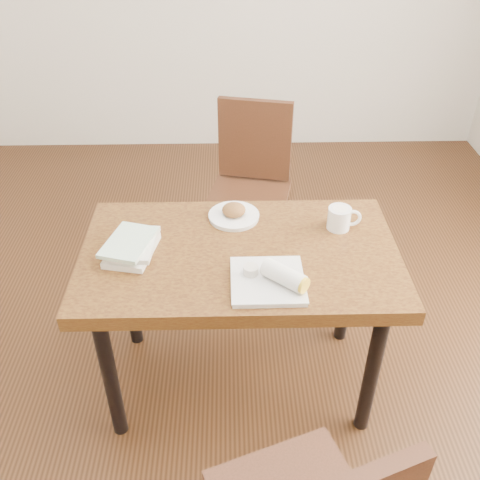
{
  "coord_description": "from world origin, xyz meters",
  "views": [
    {
      "loc": [
        -0.04,
        -1.64,
        1.99
      ],
      "look_at": [
        0.0,
        0.0,
        0.8
      ],
      "focal_mm": 40.0,
      "sensor_mm": 36.0,
      "label": 1
    }
  ],
  "objects_px": {
    "chair_far": "(251,179)",
    "plate_burrito": "(273,279)",
    "table": "(240,268)",
    "book_stack": "(132,246)",
    "coffee_mug": "(340,218)",
    "plate_scone": "(234,214)"
  },
  "relations": [
    {
      "from": "table",
      "to": "book_stack",
      "type": "height_order",
      "value": "book_stack"
    },
    {
      "from": "plate_scone",
      "to": "plate_burrito",
      "type": "height_order",
      "value": "plate_burrito"
    },
    {
      "from": "chair_far",
      "to": "book_stack",
      "type": "bearing_deg",
      "value": -118.14
    },
    {
      "from": "book_stack",
      "to": "plate_scone",
      "type": "bearing_deg",
      "value": 30.45
    },
    {
      "from": "plate_burrito",
      "to": "book_stack",
      "type": "height_order",
      "value": "plate_burrito"
    },
    {
      "from": "table",
      "to": "plate_scone",
      "type": "distance_m",
      "value": 0.25
    },
    {
      "from": "chair_far",
      "to": "coffee_mug",
      "type": "height_order",
      "value": "chair_far"
    },
    {
      "from": "plate_scone",
      "to": "coffee_mug",
      "type": "distance_m",
      "value": 0.44
    },
    {
      "from": "book_stack",
      "to": "table",
      "type": "bearing_deg",
      "value": 0.45
    },
    {
      "from": "coffee_mug",
      "to": "book_stack",
      "type": "bearing_deg",
      "value": -169.77
    },
    {
      "from": "plate_scone",
      "to": "book_stack",
      "type": "distance_m",
      "value": 0.45
    },
    {
      "from": "chair_far",
      "to": "plate_burrito",
      "type": "height_order",
      "value": "chair_far"
    },
    {
      "from": "chair_far",
      "to": "plate_scone",
      "type": "bearing_deg",
      "value": -98.35
    },
    {
      "from": "coffee_mug",
      "to": "plate_burrito",
      "type": "xyz_separation_m",
      "value": [
        -0.3,
        -0.35,
        -0.02
      ]
    },
    {
      "from": "plate_scone",
      "to": "plate_burrito",
      "type": "bearing_deg",
      "value": -73.11
    },
    {
      "from": "chair_far",
      "to": "plate_scone",
      "type": "relative_size",
      "value": 4.48
    },
    {
      "from": "table",
      "to": "plate_burrito",
      "type": "xyz_separation_m",
      "value": [
        0.11,
        -0.2,
        0.12
      ]
    },
    {
      "from": "table",
      "to": "book_stack",
      "type": "relative_size",
      "value": 4.63
    },
    {
      "from": "chair_far",
      "to": "plate_burrito",
      "type": "xyz_separation_m",
      "value": [
        0.03,
        -1.12,
        0.23
      ]
    },
    {
      "from": "table",
      "to": "coffee_mug",
      "type": "height_order",
      "value": "coffee_mug"
    },
    {
      "from": "plate_burrito",
      "to": "plate_scone",
      "type": "bearing_deg",
      "value": 106.89
    },
    {
      "from": "table",
      "to": "coffee_mug",
      "type": "xyz_separation_m",
      "value": [
        0.41,
        0.14,
        0.14
      ]
    }
  ]
}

